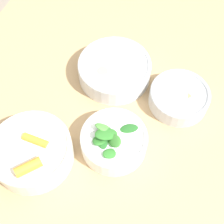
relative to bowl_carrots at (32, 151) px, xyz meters
name	(u,v)px	position (x,y,z in m)	size (l,w,h in m)	color
ground_plane	(113,196)	(0.18, -0.13, -0.76)	(10.00, 10.00, 0.00)	gray
dining_table	(114,132)	(0.18, -0.13, -0.14)	(1.14, 0.92, 0.73)	tan
bowl_carrots	(32,151)	(0.00, 0.00, 0.00)	(0.18, 0.18, 0.08)	silver
bowl_greens	(114,140)	(0.09, -0.16, 0.00)	(0.15, 0.15, 0.08)	white
bowl_beans_hotdog	(114,70)	(0.29, -0.09, -0.01)	(0.19, 0.19, 0.05)	silver
bowl_cookies	(179,97)	(0.26, -0.27, -0.01)	(0.15, 0.15, 0.05)	silver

